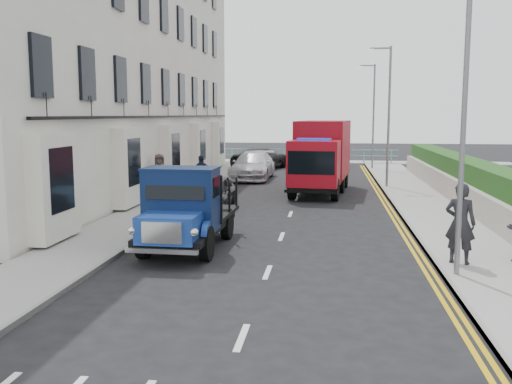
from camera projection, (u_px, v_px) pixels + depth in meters
name	position (u px, v px, depth m)	size (l,w,h in m)	color
ground	(275.00, 252.00, 15.41)	(120.00, 120.00, 0.00)	black
pavement_west	(176.00, 198.00, 24.90)	(2.40, 38.00, 0.12)	gray
pavement_east	(423.00, 203.00, 23.58)	(2.60, 38.00, 0.12)	gray
promenade	(311.00, 162.00, 43.90)	(30.00, 2.50, 0.12)	gray
sea_plane	(318.00, 143.00, 74.38)	(120.00, 120.00, 0.00)	slate
terrace_west	(112.00, 44.00, 28.41)	(6.31, 30.20, 14.25)	white
garden_east	(472.00, 184.00, 23.23)	(1.45, 28.00, 1.75)	#B2AD9E
seafront_railing	(310.00, 156.00, 43.05)	(13.00, 0.08, 1.11)	#59B2A5
lamp_near	(459.00, 101.00, 12.38)	(1.23, 0.18, 7.00)	slate
lamp_mid	(387.00, 108.00, 28.10)	(1.23, 0.18, 7.00)	slate
lamp_far	(372.00, 110.00, 37.93)	(1.23, 0.18, 7.00)	slate
bedford_lorry	(183.00, 214.00, 15.28)	(2.03, 4.88, 2.28)	black
red_lorry	(321.00, 155.00, 26.99)	(2.89, 6.68, 3.40)	black
parked_car_front	(212.00, 192.00, 22.40)	(1.57, 3.90, 1.33)	black
parked_car_mid	(202.00, 192.00, 22.66)	(1.38, 3.97, 1.31)	#5B9FC4
parked_car_rear	(253.00, 166.00, 32.73)	(2.18, 5.36, 1.55)	silver
seafront_car_left	(261.00, 158.00, 38.88)	(2.40, 5.21, 1.45)	black
seafront_car_right	(333.00, 159.00, 39.85)	(1.51, 3.75, 1.28)	silver
pedestrian_east_near	(460.00, 223.00, 13.69)	(0.72, 0.47, 1.97)	black
pedestrian_west_near	(202.00, 174.00, 26.17)	(1.01, 0.42, 1.73)	#1A1D2F
pedestrian_west_far	(159.00, 175.00, 25.06)	(0.92, 0.60, 1.87)	#443730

